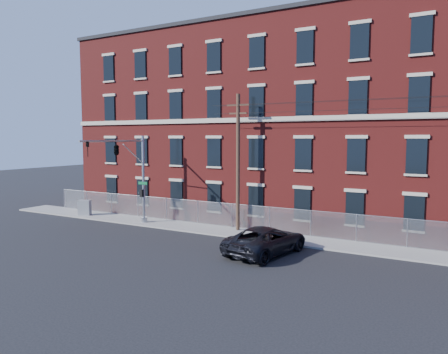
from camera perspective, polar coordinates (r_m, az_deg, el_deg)
name	(u,v)px	position (r m, az deg, el deg)	size (l,w,h in m)	color
ground	(171,245)	(28.14, -7.10, -9.04)	(140.00, 140.00, 0.00)	black
sidewalk	(377,250)	(28.16, 19.94, -9.19)	(65.00, 3.00, 0.12)	gray
mill_building	(400,122)	(36.17, 22.62, 6.80)	(55.30, 14.32, 16.30)	maroon
chain_link_fence	(381,230)	(29.19, 20.42, -6.69)	(59.06, 0.06, 1.85)	#A5A8AD
traffic_signal_mast	(123,159)	(32.81, -13.45, 2.43)	(0.90, 6.75, 7.00)	#9EA0A5
utility_pole_near	(238,160)	(31.04, 1.90, 2.32)	(1.80, 0.28, 10.00)	#442D22
pickup_truck	(266,240)	(25.75, 5.70, -8.47)	(2.77, 6.00, 1.67)	black
utility_cabinet	(85,208)	(39.53, -18.27, -3.94)	(1.07, 0.53, 1.34)	slate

